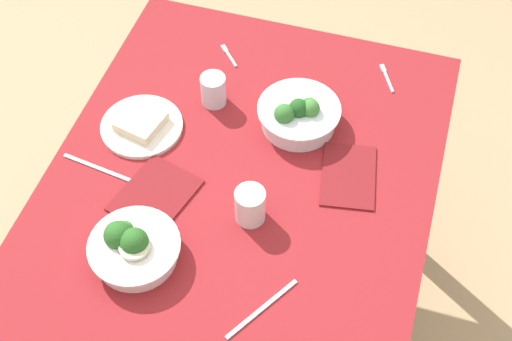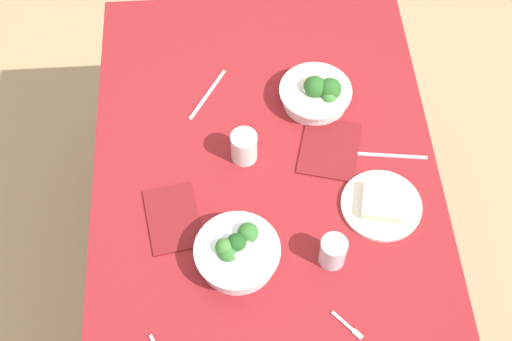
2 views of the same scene
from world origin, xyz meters
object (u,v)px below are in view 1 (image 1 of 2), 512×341
broccoli_bowl_near (299,115)px  table_knife_right (262,309)px  water_glass_center (250,205)px  fork_by_near_bowl (386,77)px  fork_by_far_bowl (228,55)px  napkin_folded_lower (349,176)px  broccoli_bowl_far (133,247)px  bread_side_plate (141,125)px  napkin_folded_upper (155,195)px  water_glass_side (213,90)px  table_knife_left (97,168)px

broccoli_bowl_near → table_knife_right: bearing=-173.6°
water_glass_center → fork_by_near_bowl: bearing=-22.3°
fork_by_far_bowl → napkin_folded_lower: napkin_folded_lower is taller
fork_by_far_bowl → water_glass_center: bearing=161.5°
broccoli_bowl_far → fork_by_far_bowl: size_ratio=2.72×
broccoli_bowl_far → water_glass_center: broccoli_bowl_far is taller
napkin_folded_lower → bread_side_plate: bearing=90.1°
fork_by_far_bowl → napkin_folded_upper: napkin_folded_upper is taller
broccoli_bowl_far → bread_side_plate: 0.39m
table_knife_right → napkin_folded_upper: 0.40m
bread_side_plate → water_glass_center: water_glass_center is taller
fork_by_near_bowl → napkin_folded_upper: 0.74m
broccoli_bowl_far → napkin_folded_upper: 0.18m
bread_side_plate → water_glass_side: (0.15, -0.15, 0.03)m
table_knife_right → napkin_folded_lower: (0.41, -0.10, 0.00)m
fork_by_far_bowl → napkin_folded_lower: bearing=-169.7°
fork_by_near_bowl → table_knife_left: 0.84m
table_knife_right → table_knife_left: bearing=95.0°
fork_by_far_bowl → fork_by_near_bowl: size_ratio=0.77×
fork_by_near_bowl → table_knife_left: bearing=102.4°
bread_side_plate → fork_by_far_bowl: bearing=-22.1°
broccoli_bowl_far → table_knife_left: 0.29m
table_knife_left → napkin_folded_upper: 0.18m
table_knife_left → broccoli_bowl_near: bearing=40.5°
fork_by_far_bowl → table_knife_left: same height
broccoli_bowl_near → bread_side_plate: size_ratio=1.01×
broccoli_bowl_near → water_glass_side: (0.02, 0.24, 0.01)m
broccoli_bowl_far → water_glass_center: (0.18, -0.22, 0.01)m
water_glass_side → fork_by_far_bowl: size_ratio=1.14×
napkin_folded_lower → fork_by_near_bowl: bearing=-4.3°
table_knife_left → napkin_folded_lower: napkin_folded_lower is taller
fork_by_near_bowl → table_knife_right: size_ratio=0.49×
water_glass_center → water_glass_side: bearing=31.8°
water_glass_center → napkin_folded_upper: bearing=92.2°
broccoli_bowl_far → napkin_folded_upper: (0.17, 0.02, -0.03)m
water_glass_center → napkin_folded_upper: water_glass_center is taller
broccoli_bowl_near → table_knife_left: broccoli_bowl_near is taller
napkin_folded_lower → water_glass_center: bearing=132.9°
broccoli_bowl_far → table_knife_left: broccoli_bowl_far is taller
broccoli_bowl_near → napkin_folded_upper: size_ratio=1.09×
fork_by_near_bowl → table_knife_left: (-0.53, 0.65, -0.00)m
fork_by_far_bowl → table_knife_right: same height
fork_by_far_bowl → napkin_folded_upper: size_ratio=0.39×
fork_by_far_bowl → broccoli_bowl_near: bearing=-169.3°
broccoli_bowl_far → broccoli_bowl_near: size_ratio=0.97×
water_glass_side → broccoli_bowl_near: bearing=-93.6°
broccoli_bowl_near → bread_side_plate: (-0.13, 0.39, -0.03)m
broccoli_bowl_near → fork_by_far_bowl: size_ratio=2.81×
fork_by_near_bowl → napkin_folded_upper: (-0.57, 0.47, 0.00)m
broccoli_bowl_near → bread_side_plate: broccoli_bowl_near is taller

